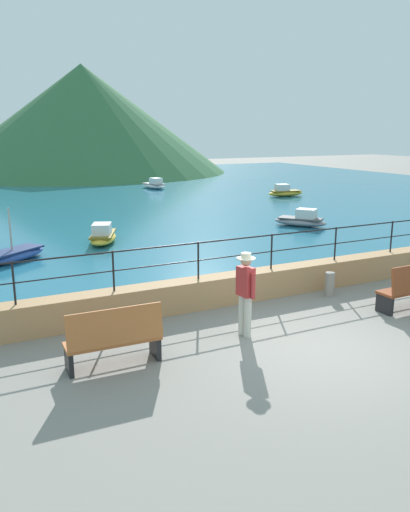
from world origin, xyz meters
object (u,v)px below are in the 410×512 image
bollard (330,284)px  boat_6 (285,192)px  boat_1 (15,254)px  bench_main (114,338)px  boat_4 (154,185)px  person_walking (245,290)px  boat_3 (301,220)px  boat_2 (103,236)px

bollard → boat_6: bearing=58.1°
boat_1 → boat_6: bearing=29.3°
bench_main → boat_4: (10.77, 26.00, -0.23)m
bollard → boat_4: (4.69, 24.51, 0.02)m
boat_4 → bench_main: bearing=-112.5°
person_walking → boat_3: size_ratio=0.73×
person_walking → bench_main: bearing=-175.7°
boat_4 → boat_6: 9.61m
bollard → boat_6: 19.82m
boat_6 → boat_1: bearing=-150.7°
bollard → boat_3: 9.50m
boat_6 → boat_2: bearing=-149.2°
boat_6 → bollard: bearing=-121.9°
person_walking → boat_2: person_walking is taller
boat_4 → boat_1: bearing=-123.4°
person_walking → boat_2: (-0.23, 9.77, -0.65)m
boat_1 → person_walking: bearing=-67.7°
person_walking → boat_4: (7.96, 25.79, -0.65)m
boat_1 → boat_6: (17.20, 9.65, 0.07)m
boat_1 → boat_2: size_ratio=0.96×
bollard → boat_6: (10.47, 16.82, 0.02)m
bollard → boat_3: size_ratio=0.26×
bench_main → bollard: size_ratio=2.80×
boat_3 → bollard: bearing=-122.6°
boat_1 → boat_4: size_ratio=0.97×
boat_2 → bollard: bearing=-67.6°
boat_4 → boat_6: size_ratio=1.02×
boat_1 → boat_4: 20.76m
boat_2 → boat_3: (8.63, -0.50, 0.00)m
boat_1 → boat_2: (3.23, 1.32, 0.07)m
bench_main → boat_3: 14.68m
bench_main → boat_2: bearing=75.5°
bench_main → boat_2: bench_main is taller
boat_2 → boat_4: size_ratio=1.01×
bench_main → boat_4: bearing=67.5°
bench_main → boat_4: bench_main is taller
boat_2 → person_walking: bearing=-88.6°
bollard → boat_2: size_ratio=0.25×
boat_4 → boat_6: bearing=-53.1°
bollard → boat_6: size_ratio=0.25×
person_walking → boat_1: size_ratio=0.74×
person_walking → boat_3: 12.53m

